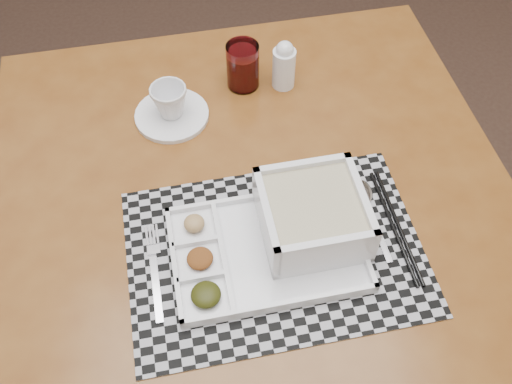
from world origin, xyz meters
TOP-DOWN VIEW (x-y plane):
  - floor at (0.00, 0.00)m, footprint 5.00×5.00m
  - dining_table at (0.52, -0.85)m, footprint 1.04×1.04m
  - placemat at (0.54, -0.98)m, footprint 0.53×0.39m
  - serving_tray at (0.58, -0.95)m, footprint 0.34×0.25m
  - fork at (0.34, -0.99)m, footprint 0.03×0.19m
  - spoon at (0.72, -0.89)m, footprint 0.04×0.18m
  - chopsticks at (0.76, -0.95)m, footprint 0.04×0.24m
  - saucer at (0.38, -0.64)m, footprint 0.15×0.15m
  - cup at (0.38, -0.64)m, footprint 0.08×0.08m
  - juice_glass at (0.53, -0.56)m, footprint 0.07×0.07m
  - creamer_bottle at (0.61, -0.57)m, footprint 0.05×0.05m

SIDE VIEW (x-z plane):
  - floor at x=0.00m, z-range 0.00..0.00m
  - dining_table at x=0.52m, z-range 0.28..1.00m
  - placemat at x=0.54m, z-range 0.72..0.72m
  - fork at x=0.34m, z-range 0.72..0.72m
  - saucer at x=0.38m, z-range 0.72..0.73m
  - spoon at x=0.72m, z-range 0.72..0.73m
  - chopsticks at x=0.76m, z-range 0.72..0.73m
  - serving_tray at x=0.58m, z-range 0.71..0.80m
  - cup at x=0.38m, z-range 0.73..0.80m
  - juice_glass at x=0.53m, z-range 0.71..0.81m
  - creamer_bottle at x=0.61m, z-range 0.71..0.83m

